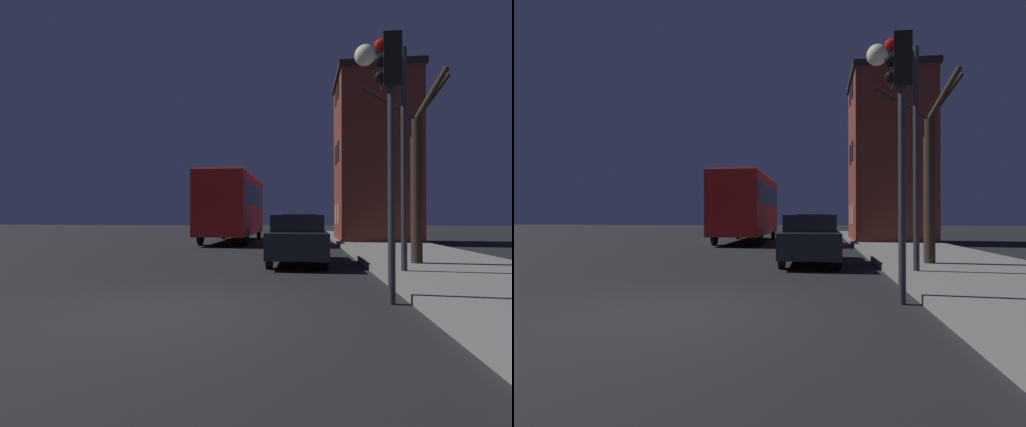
{
  "view_description": "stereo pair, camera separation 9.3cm",
  "coord_description": "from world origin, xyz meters",
  "views": [
    {
      "loc": [
        1.99,
        -5.8,
        1.46
      ],
      "look_at": [
        -0.28,
        13.97,
        1.6
      ],
      "focal_mm": 28.0,
      "sensor_mm": 36.0,
      "label": 1
    },
    {
      "loc": [
        2.08,
        -5.79,
        1.46
      ],
      "look_at": [
        -0.28,
        13.97,
        1.6
      ],
      "focal_mm": 28.0,
      "sensor_mm": 36.0,
      "label": 2
    }
  ],
  "objects": [
    {
      "name": "bus",
      "position": [
        -1.93,
        16.8,
        2.24
      ],
      "size": [
        2.52,
        9.1,
        3.78
      ],
      "color": "red",
      "rests_on": "ground"
    },
    {
      "name": "traffic_light",
      "position": [
        3.44,
        1.03,
        3.22
      ],
      "size": [
        0.43,
        0.24,
        4.5
      ],
      "color": "#28282B",
      "rests_on": "ground"
    },
    {
      "name": "ground_plane",
      "position": [
        0.0,
        0.0,
        0.0
      ],
      "size": [
        120.0,
        120.0,
        0.0
      ],
      "primitive_type": "plane",
      "color": "black"
    },
    {
      "name": "bare_tree",
      "position": [
        5.18,
        5.69,
        2.65
      ],
      "size": [
        2.46,
        0.48,
        5.38
      ],
      "color": "#2D2319",
      "rests_on": "sidewalk"
    },
    {
      "name": "streetlamp",
      "position": [
        3.91,
        4.0,
        4.25
      ],
      "size": [
        1.22,
        0.51,
        5.42
      ],
      "color": "#28282B",
      "rests_on": "sidewalk"
    },
    {
      "name": "car_mid_lane",
      "position": [
        1.92,
        14.63,
        0.81
      ],
      "size": [
        1.86,
        4.34,
        1.56
      ],
      "color": "#B7BABF",
      "rests_on": "ground"
    },
    {
      "name": "car_near_lane",
      "position": [
        1.85,
        6.61,
        0.78
      ],
      "size": [
        1.71,
        4.29,
        1.5
      ],
      "color": "black",
      "rests_on": "ground"
    },
    {
      "name": "brick_building",
      "position": [
        6.04,
        17.08,
        4.79
      ],
      "size": [
        4.34,
        5.06,
        9.21
      ],
      "color": "brown",
      "rests_on": "sidewalk"
    }
  ]
}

